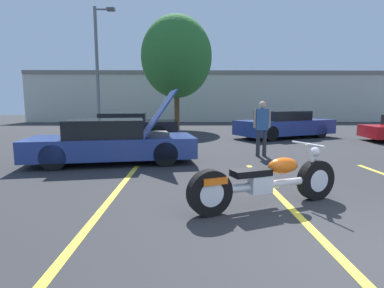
# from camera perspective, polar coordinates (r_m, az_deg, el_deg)

# --- Properties ---
(parking_stripe_foreground) EXTENTS (0.12, 5.25, 0.01)m
(parking_stripe_foreground) POSITION_cam_1_polar(r_m,az_deg,el_deg) (5.41, -15.02, -9.78)
(parking_stripe_foreground) COLOR yellow
(parking_stripe_foreground) RESTS_ON ground
(parking_stripe_middle) EXTENTS (0.12, 5.25, 0.01)m
(parking_stripe_middle) POSITION_cam_1_polar(r_m,az_deg,el_deg) (5.49, 16.32, -9.57)
(parking_stripe_middle) COLOR yellow
(parking_stripe_middle) RESTS_ON ground
(far_building) EXTENTS (32.00, 4.20, 4.40)m
(far_building) POSITION_cam_1_polar(r_m,az_deg,el_deg) (28.13, 3.31, 9.20)
(far_building) COLOR beige
(far_building) RESTS_ON ground
(light_pole) EXTENTS (1.21, 0.28, 6.98)m
(light_pole) POSITION_cam_1_polar(r_m,az_deg,el_deg) (18.49, -17.38, 14.40)
(light_pole) COLOR slate
(light_pole) RESTS_ON ground
(tree_background) EXTENTS (4.34, 4.34, 6.95)m
(tree_background) POSITION_cam_1_polar(r_m,az_deg,el_deg) (19.20, -2.96, 16.21)
(tree_background) COLOR brown
(tree_background) RESTS_ON ground
(motorcycle) EXTENTS (2.52, 1.16, 0.97)m
(motorcycle) POSITION_cam_1_polar(r_m,az_deg,el_deg) (4.82, 14.02, -6.96)
(motorcycle) COLOR black
(motorcycle) RESTS_ON ground
(show_car_hood_open) EXTENTS (4.59, 2.41, 1.98)m
(show_car_hood_open) POSITION_cam_1_polar(r_m,az_deg,el_deg) (8.42, -14.73, 0.44)
(show_car_hood_open) COLOR navy
(show_car_hood_open) RESTS_ON ground
(parked_car_left_row) EXTENTS (4.57, 2.35, 1.19)m
(parked_car_left_row) POSITION_cam_1_polar(r_m,az_deg,el_deg) (13.80, -12.29, 3.31)
(parked_car_left_row) COLOR black
(parked_car_left_row) RESTS_ON ground
(parked_car_mid_row) EXTENTS (5.05, 3.60, 1.26)m
(parked_car_mid_row) POSITION_cam_1_polar(r_m,az_deg,el_deg) (14.71, 17.22, 3.48)
(parked_car_mid_row) COLOR navy
(parked_car_mid_row) RESTS_ON ground
(spectator_by_show_car) EXTENTS (0.52, 0.22, 1.67)m
(spectator_by_show_car) POSITION_cam_1_polar(r_m,az_deg,el_deg) (9.33, 13.16, 3.75)
(spectator_by_show_car) COLOR #333338
(spectator_by_show_car) RESTS_ON ground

